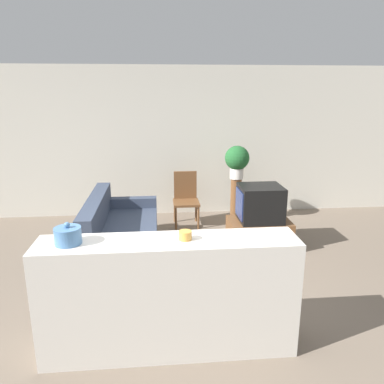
# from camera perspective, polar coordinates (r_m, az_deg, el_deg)

# --- Properties ---
(ground_plane) EXTENTS (14.00, 14.00, 0.00)m
(ground_plane) POSITION_cam_1_polar(r_m,az_deg,el_deg) (4.10, -3.59, -18.41)
(ground_plane) COLOR #756656
(wall_back) EXTENTS (9.00, 0.06, 2.70)m
(wall_back) POSITION_cam_1_polar(r_m,az_deg,el_deg) (6.90, -4.70, 7.55)
(wall_back) COLOR beige
(wall_back) RESTS_ON ground_plane
(couch) EXTENTS (0.92, 1.81, 0.86)m
(couch) POSITION_cam_1_polar(r_m,az_deg,el_deg) (5.33, -10.85, -6.71)
(couch) COLOR #384256
(couch) RESTS_ON ground_plane
(tv_stand) EXTENTS (0.89, 0.57, 0.43)m
(tv_stand) POSITION_cam_1_polar(r_m,az_deg,el_deg) (5.64, 10.13, -6.33)
(tv_stand) COLOR brown
(tv_stand) RESTS_ON ground_plane
(television) EXTENTS (0.62, 0.54, 0.52)m
(television) POSITION_cam_1_polar(r_m,az_deg,el_deg) (5.49, 10.30, -1.71)
(television) COLOR black
(television) RESTS_ON tv_stand
(wooden_chair) EXTENTS (0.44, 0.44, 0.92)m
(wooden_chair) POSITION_cam_1_polar(r_m,az_deg,el_deg) (6.46, -0.95, -0.71)
(wooden_chair) COLOR brown
(wooden_chair) RESTS_ON ground_plane
(plant_stand) EXTENTS (0.19, 0.19, 0.81)m
(plant_stand) POSITION_cam_1_polar(r_m,az_deg,el_deg) (6.57, 6.68, -1.36)
(plant_stand) COLOR brown
(plant_stand) RESTS_ON ground_plane
(potted_plant) EXTENTS (0.42, 0.42, 0.56)m
(potted_plant) POSITION_cam_1_polar(r_m,az_deg,el_deg) (6.40, 6.88, 4.89)
(potted_plant) COLOR white
(potted_plant) RESTS_ON plant_stand
(foreground_counter) EXTENTS (2.22, 0.44, 1.06)m
(foreground_counter) POSITION_cam_1_polar(r_m,az_deg,el_deg) (3.40, -3.47, -15.59)
(foreground_counter) COLOR silver
(foreground_counter) RESTS_ON ground_plane
(decorative_bowl) EXTENTS (0.22, 0.22, 0.19)m
(decorative_bowl) POSITION_cam_1_polar(r_m,az_deg,el_deg) (3.22, -18.39, -6.32)
(decorative_bowl) COLOR #4C7AAD
(decorative_bowl) RESTS_ON foreground_counter
(candle_jar) EXTENTS (0.11, 0.11, 0.08)m
(candle_jar) POSITION_cam_1_polar(r_m,az_deg,el_deg) (3.16, -1.04, -6.62)
(candle_jar) COLOR gold
(candle_jar) RESTS_ON foreground_counter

